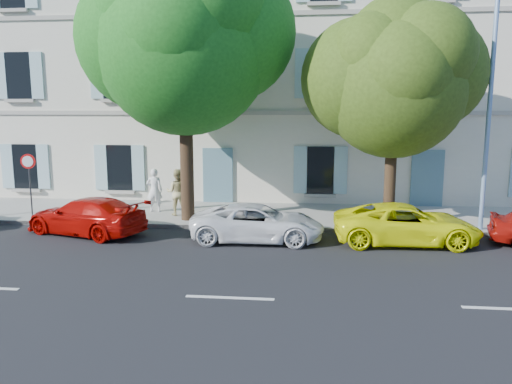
# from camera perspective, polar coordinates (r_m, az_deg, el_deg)

# --- Properties ---
(ground) EXTENTS (90.00, 90.00, 0.00)m
(ground) POSITION_cam_1_polar(r_m,az_deg,el_deg) (15.15, -0.63, -6.48)
(ground) COLOR black
(sidewalk) EXTENTS (36.00, 4.50, 0.15)m
(sidewalk) POSITION_cam_1_polar(r_m,az_deg,el_deg) (19.43, 0.90, -2.67)
(sidewalk) COLOR #A09E96
(sidewalk) RESTS_ON ground
(kerb) EXTENTS (36.00, 0.16, 0.16)m
(kerb) POSITION_cam_1_polar(r_m,az_deg,el_deg) (17.32, 0.25, -4.16)
(kerb) COLOR #9E998E
(kerb) RESTS_ON ground
(building) EXTENTS (28.00, 7.00, 12.00)m
(building) POSITION_cam_1_polar(r_m,az_deg,el_deg) (24.79, 2.17, 13.73)
(building) COLOR beige
(building) RESTS_ON ground
(car_red_coupe) EXTENTS (4.61, 3.00, 1.24)m
(car_red_coupe) POSITION_cam_1_polar(r_m,az_deg,el_deg) (17.68, -18.82, -2.60)
(car_red_coupe) COLOR #B10A05
(car_red_coupe) RESTS_ON ground
(car_white_coupe) EXTENTS (4.25, 2.01, 1.17)m
(car_white_coupe) POSITION_cam_1_polar(r_m,az_deg,el_deg) (15.91, 0.20, -3.53)
(car_white_coupe) COLOR white
(car_white_coupe) RESTS_ON ground
(car_yellow_supercar) EXTENTS (4.54, 2.21, 1.24)m
(car_yellow_supercar) POSITION_cam_1_polar(r_m,az_deg,el_deg) (16.27, 16.81, -3.51)
(car_yellow_supercar) COLOR #FBFF0A
(car_yellow_supercar) RESTS_ON ground
(tree_left) EXTENTS (6.12, 6.12, 9.49)m
(tree_left) POSITION_cam_1_polar(r_m,az_deg,el_deg) (18.22, -8.21, 15.98)
(tree_left) COLOR #3A2819
(tree_left) RESTS_ON sidewalk
(tree_right) EXTENTS (4.81, 4.81, 7.41)m
(tree_right) POSITION_cam_1_polar(r_m,az_deg,el_deg) (17.58, 15.51, 11.54)
(tree_right) COLOR #3A2819
(tree_right) RESTS_ON sidewalk
(road_sign) EXTENTS (0.55, 0.10, 2.38)m
(road_sign) POSITION_cam_1_polar(r_m,az_deg,el_deg) (20.23, -24.52, 2.11)
(road_sign) COLOR #383A3D
(road_sign) RESTS_ON sidewalk
(street_lamp) EXTENTS (0.29, 1.62, 7.57)m
(street_lamp) POSITION_cam_1_polar(r_m,az_deg,el_deg) (17.94, 25.33, 9.45)
(street_lamp) COLOR #7293BF
(street_lamp) RESTS_ON sidewalk
(pedestrian_a) EXTENTS (0.66, 0.46, 1.71)m
(pedestrian_a) POSITION_cam_1_polar(r_m,az_deg,el_deg) (20.01, -11.52, 0.21)
(pedestrian_a) COLOR white
(pedestrian_a) RESTS_ON sidewalk
(pedestrian_b) EXTENTS (0.90, 0.72, 1.77)m
(pedestrian_b) POSITION_cam_1_polar(r_m,az_deg,el_deg) (19.19, -8.98, -0.02)
(pedestrian_b) COLOR #C3B87C
(pedestrian_b) RESTS_ON sidewalk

